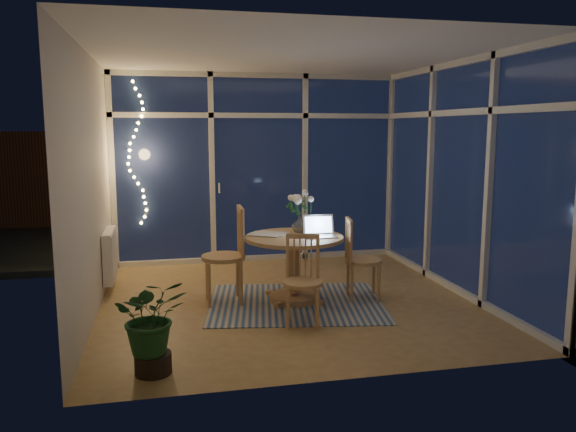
{
  "coord_description": "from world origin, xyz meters",
  "views": [
    {
      "loc": [
        -1.28,
        -5.76,
        1.85
      ],
      "look_at": [
        0.04,
        0.25,
        0.89
      ],
      "focal_mm": 35.0,
      "sensor_mm": 36.0,
      "label": 1
    }
  ],
  "objects_px": {
    "chair_front": "(303,281)",
    "flower_vase": "(300,223)",
    "chair_right": "(363,259)",
    "laptop": "(321,226)",
    "potted_plant": "(152,326)",
    "chair_left": "(223,255)",
    "dining_table": "(294,269)"
  },
  "relations": [
    {
      "from": "dining_table",
      "to": "flower_vase",
      "type": "relative_size",
      "value": 5.0
    },
    {
      "from": "chair_right",
      "to": "flower_vase",
      "type": "distance_m",
      "value": 0.79
    },
    {
      "from": "chair_left",
      "to": "laptop",
      "type": "bearing_deg",
      "value": 79.36
    },
    {
      "from": "flower_vase",
      "to": "laptop",
      "type": "bearing_deg",
      "value": -62.33
    },
    {
      "from": "chair_front",
      "to": "flower_vase",
      "type": "xyz_separation_m",
      "value": [
        0.2,
        0.94,
        0.39
      ]
    },
    {
      "from": "dining_table",
      "to": "flower_vase",
      "type": "xyz_separation_m",
      "value": [
        0.11,
        0.19,
        0.46
      ]
    },
    {
      "from": "dining_table",
      "to": "laptop",
      "type": "distance_m",
      "value": 0.56
    },
    {
      "from": "chair_right",
      "to": "chair_front",
      "type": "relative_size",
      "value": 1.05
    },
    {
      "from": "chair_right",
      "to": "chair_front",
      "type": "height_order",
      "value": "chair_right"
    },
    {
      "from": "chair_right",
      "to": "chair_front",
      "type": "distance_m",
      "value": 1.06
    },
    {
      "from": "chair_right",
      "to": "potted_plant",
      "type": "relative_size",
      "value": 1.2
    },
    {
      "from": "potted_plant",
      "to": "flower_vase",
      "type": "bearing_deg",
      "value": 48.0
    },
    {
      "from": "laptop",
      "to": "potted_plant",
      "type": "relative_size",
      "value": 0.44
    },
    {
      "from": "chair_left",
      "to": "chair_front",
      "type": "bearing_deg",
      "value": 38.9
    },
    {
      "from": "laptop",
      "to": "potted_plant",
      "type": "bearing_deg",
      "value": -137.07
    },
    {
      "from": "chair_front",
      "to": "potted_plant",
      "type": "relative_size",
      "value": 1.14
    },
    {
      "from": "chair_left",
      "to": "chair_front",
      "type": "relative_size",
      "value": 1.21
    },
    {
      "from": "chair_right",
      "to": "laptop",
      "type": "distance_m",
      "value": 0.62
    },
    {
      "from": "laptop",
      "to": "potted_plant",
      "type": "distance_m",
      "value": 2.29
    },
    {
      "from": "laptop",
      "to": "potted_plant",
      "type": "height_order",
      "value": "laptop"
    },
    {
      "from": "chair_left",
      "to": "potted_plant",
      "type": "xyz_separation_m",
      "value": [
        -0.71,
        -1.65,
        -0.15
      ]
    },
    {
      "from": "chair_front",
      "to": "potted_plant",
      "type": "height_order",
      "value": "chair_front"
    },
    {
      "from": "chair_left",
      "to": "potted_plant",
      "type": "distance_m",
      "value": 1.8
    },
    {
      "from": "chair_right",
      "to": "flower_vase",
      "type": "bearing_deg",
      "value": 75.19
    },
    {
      "from": "dining_table",
      "to": "chair_left",
      "type": "height_order",
      "value": "chair_left"
    },
    {
      "from": "chair_front",
      "to": "laptop",
      "type": "relative_size",
      "value": 2.61
    },
    {
      "from": "dining_table",
      "to": "laptop",
      "type": "relative_size",
      "value": 3.16
    },
    {
      "from": "chair_left",
      "to": "laptop",
      "type": "height_order",
      "value": "chair_left"
    },
    {
      "from": "flower_vase",
      "to": "dining_table",
      "type": "bearing_deg",
      "value": -119.43
    },
    {
      "from": "dining_table",
      "to": "chair_front",
      "type": "bearing_deg",
      "value": -96.82
    },
    {
      "from": "dining_table",
      "to": "flower_vase",
      "type": "distance_m",
      "value": 0.51
    },
    {
      "from": "dining_table",
      "to": "laptop",
      "type": "xyz_separation_m",
      "value": [
        0.26,
        -0.11,
        0.48
      ]
    }
  ]
}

